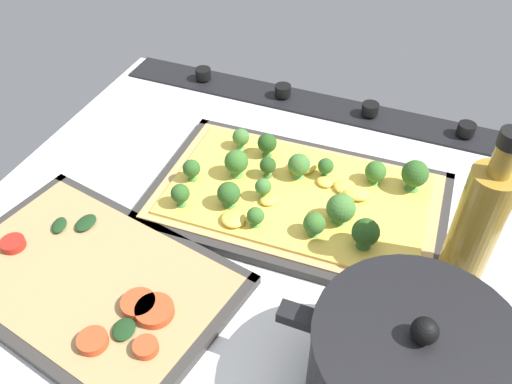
{
  "coord_description": "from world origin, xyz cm",
  "views": [
    {
      "loc": [
        -17.5,
        46.37,
        50.97
      ],
      "look_at": [
        1.21,
        -0.44,
        4.48
      ],
      "focal_mm": 37.35,
      "sensor_mm": 36.0,
      "label": 1
    }
  ],
  "objects_px": {
    "broccoli_pizza": "(299,193)",
    "cooking_pot": "(409,371)",
    "veggie_pizza_back": "(92,280)",
    "baking_tray_front": "(297,202)",
    "baking_tray_back": "(90,281)",
    "oil_bottle": "(476,228)"
  },
  "relations": [
    {
      "from": "oil_bottle",
      "to": "broccoli_pizza",
      "type": "bearing_deg",
      "value": -14.64
    },
    {
      "from": "baking_tray_back",
      "to": "cooking_pot",
      "type": "xyz_separation_m",
      "value": [
        -0.37,
        0.01,
        0.05
      ]
    },
    {
      "from": "baking_tray_front",
      "to": "cooking_pot",
      "type": "relative_size",
      "value": 1.57
    },
    {
      "from": "baking_tray_back",
      "to": "cooking_pot",
      "type": "relative_size",
      "value": 1.46
    },
    {
      "from": "baking_tray_back",
      "to": "cooking_pot",
      "type": "bearing_deg",
      "value": 178.7
    },
    {
      "from": "veggie_pizza_back",
      "to": "cooking_pot",
      "type": "height_order",
      "value": "cooking_pot"
    },
    {
      "from": "broccoli_pizza",
      "to": "cooking_pot",
      "type": "height_order",
      "value": "cooking_pot"
    },
    {
      "from": "veggie_pizza_back",
      "to": "cooking_pot",
      "type": "distance_m",
      "value": 0.37
    },
    {
      "from": "baking_tray_front",
      "to": "veggie_pizza_back",
      "type": "relative_size",
      "value": 1.16
    },
    {
      "from": "broccoli_pizza",
      "to": "cooking_pot",
      "type": "bearing_deg",
      "value": 128.26
    },
    {
      "from": "broccoli_pizza",
      "to": "baking_tray_back",
      "type": "relative_size",
      "value": 1.01
    },
    {
      "from": "broccoli_pizza",
      "to": "baking_tray_back",
      "type": "bearing_deg",
      "value": 49.91
    },
    {
      "from": "broccoli_pizza",
      "to": "veggie_pizza_back",
      "type": "xyz_separation_m",
      "value": [
        0.18,
        0.22,
        -0.01
      ]
    },
    {
      "from": "veggie_pizza_back",
      "to": "broccoli_pizza",
      "type": "bearing_deg",
      "value": -129.0
    },
    {
      "from": "baking_tray_front",
      "to": "baking_tray_back",
      "type": "bearing_deg",
      "value": 50.2
    },
    {
      "from": "baking_tray_front",
      "to": "veggie_pizza_back",
      "type": "distance_m",
      "value": 0.29
    },
    {
      "from": "baking_tray_front",
      "to": "broccoli_pizza",
      "type": "relative_size",
      "value": 1.07
    },
    {
      "from": "cooking_pot",
      "to": "oil_bottle",
      "type": "relative_size",
      "value": 1.17
    },
    {
      "from": "baking_tray_front",
      "to": "oil_bottle",
      "type": "xyz_separation_m",
      "value": [
        -0.22,
        0.06,
        0.09
      ]
    },
    {
      "from": "baking_tray_front",
      "to": "veggie_pizza_back",
      "type": "height_order",
      "value": "veggie_pizza_back"
    },
    {
      "from": "baking_tray_front",
      "to": "baking_tray_back",
      "type": "xyz_separation_m",
      "value": [
        0.18,
        0.22,
        0.0
      ]
    },
    {
      "from": "baking_tray_front",
      "to": "broccoli_pizza",
      "type": "bearing_deg",
      "value": -177.17
    }
  ]
}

